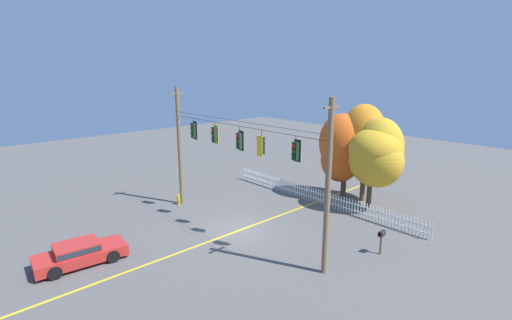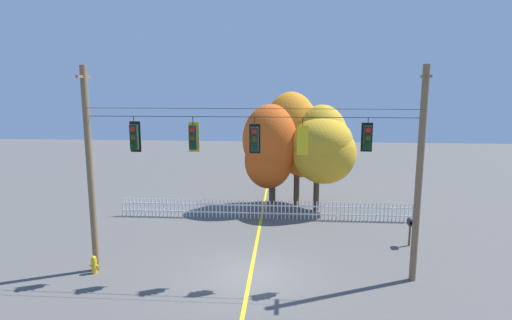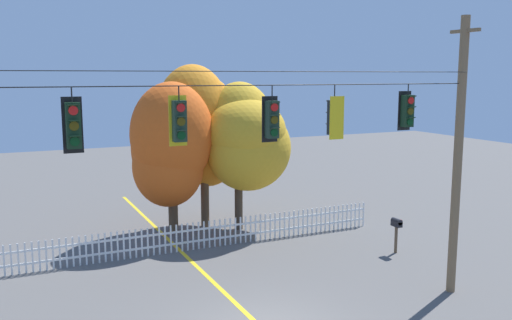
% 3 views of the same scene
% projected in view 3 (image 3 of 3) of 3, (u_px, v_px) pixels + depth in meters
% --- Properties ---
extents(signal_support_span, '(13.31, 1.10, 8.49)m').
position_uv_depth(signal_support_span, '(266.00, 171.00, 13.93)').
color(signal_support_span, brown).
rests_on(signal_support_span, ground).
extents(traffic_signal_westbound_side, '(0.43, 0.38, 1.44)m').
position_uv_depth(traffic_signal_westbound_side, '(73.00, 125.00, 11.80)').
color(traffic_signal_westbound_side, black).
extents(traffic_signal_southbound_primary, '(0.43, 0.38, 1.41)m').
position_uv_depth(traffic_signal_southbound_primary, '(179.00, 121.00, 12.79)').
color(traffic_signal_southbound_primary, black).
extents(traffic_signal_northbound_secondary, '(0.43, 0.38, 1.44)m').
position_uv_depth(traffic_signal_northbound_secondary, '(272.00, 119.00, 13.81)').
color(traffic_signal_northbound_secondary, black).
extents(traffic_signal_eastbound_side, '(0.43, 0.38, 1.44)m').
position_uv_depth(traffic_signal_eastbound_side, '(334.00, 117.00, 14.58)').
color(traffic_signal_eastbound_side, black).
extents(traffic_signal_northbound_primary, '(0.43, 0.38, 1.32)m').
position_uv_depth(traffic_signal_northbound_primary, '(407.00, 111.00, 15.61)').
color(traffic_signal_northbound_primary, black).
extents(white_picket_fence, '(16.84, 0.06, 1.09)m').
position_uv_depth(white_picket_fence, '(185.00, 237.00, 21.21)').
color(white_picket_fence, white).
rests_on(white_picket_fence, ground).
extents(autumn_maple_near_fence, '(3.51, 3.36, 6.50)m').
position_uv_depth(autumn_maple_near_fence, '(169.00, 147.00, 23.07)').
color(autumn_maple_near_fence, brown).
rests_on(autumn_maple_near_fence, ground).
extents(autumn_maple_mid, '(3.97, 3.02, 7.22)m').
position_uv_depth(autumn_maple_mid, '(202.00, 127.00, 24.29)').
color(autumn_maple_mid, brown).
rests_on(autumn_maple_mid, ground).
extents(autumn_oak_far_east, '(3.87, 3.87, 6.47)m').
position_uv_depth(autumn_oak_far_east, '(244.00, 137.00, 23.91)').
color(autumn_oak_far_east, '#473828').
rests_on(autumn_oak_far_east, ground).
extents(roadside_mailbox, '(0.25, 0.44, 1.36)m').
position_uv_depth(roadside_mailbox, '(397.00, 225.00, 20.88)').
color(roadside_mailbox, brown).
rests_on(roadside_mailbox, ground).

